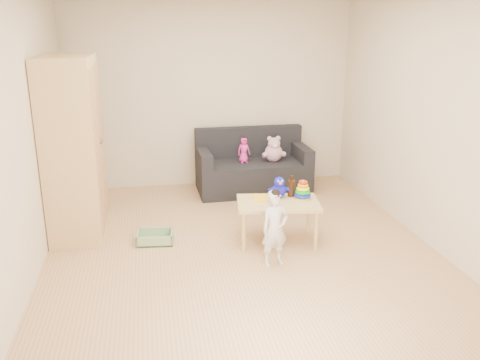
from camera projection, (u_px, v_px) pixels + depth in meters
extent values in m
plane|color=tan|center=(240.00, 245.00, 5.46)|extent=(4.50, 4.50, 0.00)
plane|color=beige|center=(211.00, 95.00, 7.18)|extent=(4.00, 0.00, 4.00)
plane|color=beige|center=(309.00, 200.00, 2.96)|extent=(4.00, 0.00, 4.00)
plane|color=beige|center=(29.00, 133.00, 4.73)|extent=(0.00, 4.50, 4.50)
plane|color=beige|center=(424.00, 119.00, 5.42)|extent=(0.00, 4.50, 4.50)
cube|color=tan|center=(74.00, 147.00, 5.56)|extent=(0.54, 1.09, 1.96)
cube|color=black|center=(253.00, 176.00, 7.14)|extent=(1.56, 0.80, 0.43)
cube|color=#D8B876|center=(278.00, 221.00, 5.49)|extent=(0.94, 0.66, 0.46)
imported|color=silver|center=(275.00, 229.00, 4.91)|extent=(0.31, 0.24, 0.74)
imported|color=#F02DA9|center=(244.00, 150.00, 6.96)|extent=(0.19, 0.15, 0.34)
cylinder|color=yellow|center=(302.00, 198.00, 5.50)|extent=(0.17, 0.17, 0.02)
cylinder|color=silver|center=(303.00, 189.00, 5.47)|extent=(0.02, 0.02, 0.20)
torus|color=#0E1BEC|center=(303.00, 195.00, 5.49)|extent=(0.18, 0.18, 0.04)
torus|color=#179316|center=(303.00, 192.00, 5.48)|extent=(0.16, 0.16, 0.04)
torus|color=#EBFF0D|center=(303.00, 188.00, 5.47)|extent=(0.14, 0.14, 0.04)
torus|color=orange|center=(303.00, 185.00, 5.46)|extent=(0.12, 0.12, 0.04)
torus|color=red|center=(303.00, 182.00, 5.45)|extent=(0.10, 0.10, 0.03)
cylinder|color=black|center=(291.00, 188.00, 5.56)|extent=(0.08, 0.08, 0.18)
cylinder|color=black|center=(292.00, 179.00, 5.53)|extent=(0.04, 0.04, 0.05)
cylinder|color=black|center=(292.00, 176.00, 5.52)|extent=(0.04, 0.04, 0.02)
cube|color=yellow|center=(264.00, 198.00, 5.50)|extent=(0.23, 0.23, 0.02)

